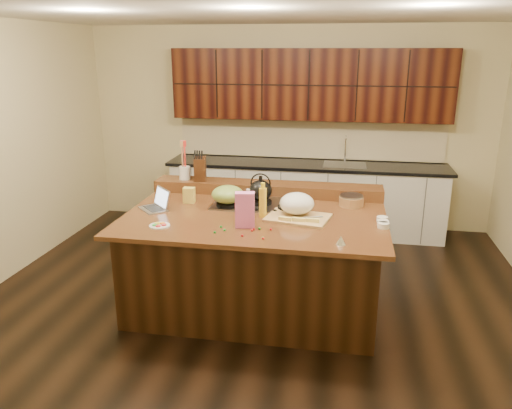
# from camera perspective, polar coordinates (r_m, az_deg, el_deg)

# --- Properties ---
(room) EXTENTS (5.52, 5.02, 2.72)m
(room) POSITION_cam_1_polar(r_m,az_deg,el_deg) (4.51, -0.11, 4.06)
(room) COLOR black
(room) RESTS_ON ground
(island) EXTENTS (2.40, 1.60, 0.92)m
(island) POSITION_cam_1_polar(r_m,az_deg,el_deg) (4.79, -0.11, -6.30)
(island) COLOR black
(island) RESTS_ON ground
(back_ledge) EXTENTS (2.40, 0.30, 0.12)m
(back_ledge) POSITION_cam_1_polar(r_m,az_deg,el_deg) (5.27, 1.25, 1.86)
(back_ledge) COLOR black
(back_ledge) RESTS_ON island
(cooktop) EXTENTS (0.92, 0.52, 0.05)m
(cooktop) POSITION_cam_1_polar(r_m,az_deg,el_deg) (4.91, 0.52, 0.14)
(cooktop) COLOR gray
(cooktop) RESTS_ON island
(back_counter) EXTENTS (3.70, 0.66, 2.40)m
(back_counter) POSITION_cam_1_polar(r_m,az_deg,el_deg) (6.71, 5.84, 5.17)
(back_counter) COLOR silver
(back_counter) RESTS_ON ground
(kettle) EXTENTS (0.24, 0.24, 0.20)m
(kettle) POSITION_cam_1_polar(r_m,az_deg,el_deg) (4.87, 0.52, 1.62)
(kettle) COLOR black
(kettle) RESTS_ON cooktop
(green_bowl) EXTENTS (0.40, 0.40, 0.17)m
(green_bowl) POSITION_cam_1_polar(r_m,az_deg,el_deg) (4.81, -3.27, 1.18)
(green_bowl) COLOR olive
(green_bowl) RESTS_ON cooktop
(laptop) EXTENTS (0.36, 0.36, 0.20)m
(laptop) POSITION_cam_1_polar(r_m,az_deg,el_deg) (4.86, -11.24, 0.09)
(laptop) COLOR #B7B7BC
(laptop) RESTS_ON island
(oil_bottle) EXTENTS (0.09, 0.09, 0.27)m
(oil_bottle) POSITION_cam_1_polar(r_m,az_deg,el_deg) (4.52, 0.79, 0.22)
(oil_bottle) COLOR gold
(oil_bottle) RESTS_ON island
(vinegar_bottle) EXTENTS (0.08, 0.08, 0.25)m
(vinegar_bottle) POSITION_cam_1_polar(r_m,az_deg,el_deg) (4.40, -0.91, -0.43)
(vinegar_bottle) COLOR silver
(vinegar_bottle) RESTS_ON island
(wooden_tray) EXTENTS (0.61, 0.50, 0.22)m
(wooden_tray) POSITION_cam_1_polar(r_m,az_deg,el_deg) (4.54, 4.72, -0.24)
(wooden_tray) COLOR tan
(wooden_tray) RESTS_ON island
(ramekin_a) EXTENTS (0.12, 0.12, 0.04)m
(ramekin_a) POSITION_cam_1_polar(r_m,az_deg,el_deg) (4.41, 14.36, -2.32)
(ramekin_a) COLOR white
(ramekin_a) RESTS_ON island
(ramekin_b) EXTENTS (0.10, 0.10, 0.04)m
(ramekin_b) POSITION_cam_1_polar(r_m,az_deg,el_deg) (4.47, 14.32, -2.07)
(ramekin_b) COLOR white
(ramekin_b) RESTS_ON island
(ramekin_c) EXTENTS (0.12, 0.12, 0.04)m
(ramekin_c) POSITION_cam_1_polar(r_m,az_deg,el_deg) (4.57, 14.24, -1.64)
(ramekin_c) COLOR white
(ramekin_c) RESTS_ON island
(strainer_bowl) EXTENTS (0.32, 0.32, 0.09)m
(strainer_bowl) POSITION_cam_1_polar(r_m,az_deg,el_deg) (4.96, 10.83, 0.37)
(strainer_bowl) COLOR #996B3F
(strainer_bowl) RESTS_ON island
(kitchen_timer) EXTENTS (0.10, 0.10, 0.07)m
(kitchen_timer) POSITION_cam_1_polar(r_m,az_deg,el_deg) (3.97, 9.67, -4.05)
(kitchen_timer) COLOR silver
(kitchen_timer) RESTS_ON island
(pink_bag) EXTENTS (0.18, 0.11, 0.31)m
(pink_bag) POSITION_cam_1_polar(r_m,az_deg,el_deg) (4.25, -1.28, -0.62)
(pink_bag) COLOR pink
(pink_bag) RESTS_ON island
(candy_plate) EXTENTS (0.23, 0.23, 0.01)m
(candy_plate) POSITION_cam_1_polar(r_m,az_deg,el_deg) (4.40, -10.97, -2.39)
(candy_plate) COLOR white
(candy_plate) RESTS_ON island
(package_box) EXTENTS (0.11, 0.08, 0.16)m
(package_box) POSITION_cam_1_polar(r_m,az_deg,el_deg) (5.00, -7.65, 1.07)
(package_box) COLOR #DCC24D
(package_box) RESTS_ON island
(utensil_crock) EXTENTS (0.13, 0.13, 0.14)m
(utensil_crock) POSITION_cam_1_polar(r_m,az_deg,el_deg) (5.45, -8.14, 3.61)
(utensil_crock) COLOR white
(utensil_crock) RESTS_ON back_ledge
(knife_block) EXTENTS (0.16, 0.22, 0.24)m
(knife_block) POSITION_cam_1_polar(r_m,az_deg,el_deg) (5.38, -6.40, 4.07)
(knife_block) COLOR black
(knife_block) RESTS_ON back_ledge
(gumdrop_0) EXTENTS (0.02, 0.02, 0.02)m
(gumdrop_0) POSITION_cam_1_polar(r_m,az_deg,el_deg) (4.22, 1.72, -2.85)
(gumdrop_0) COLOR red
(gumdrop_0) RESTS_ON island
(gumdrop_1) EXTENTS (0.02, 0.02, 0.02)m
(gumdrop_1) POSITION_cam_1_polar(r_m,az_deg,el_deg) (4.29, -4.02, -2.55)
(gumdrop_1) COLOR #198C26
(gumdrop_1) RESTS_ON island
(gumdrop_2) EXTENTS (0.02, 0.02, 0.02)m
(gumdrop_2) POSITION_cam_1_polar(r_m,az_deg,el_deg) (4.19, -0.45, -2.98)
(gumdrop_2) COLOR red
(gumdrop_2) RESTS_ON island
(gumdrop_3) EXTENTS (0.02, 0.02, 0.02)m
(gumdrop_3) POSITION_cam_1_polar(r_m,az_deg,el_deg) (4.21, -3.62, -2.93)
(gumdrop_3) COLOR #198C26
(gumdrop_3) RESTS_ON island
(gumdrop_4) EXTENTS (0.02, 0.02, 0.02)m
(gumdrop_4) POSITION_cam_1_polar(r_m,az_deg,el_deg) (4.08, -1.58, -3.57)
(gumdrop_4) COLOR red
(gumdrop_4) RESTS_ON island
(gumdrop_5) EXTENTS (0.02, 0.02, 0.02)m
(gumdrop_5) POSITION_cam_1_polar(r_m,az_deg,el_deg) (4.03, 0.80, -3.82)
(gumdrop_5) COLOR #198C26
(gumdrop_5) RESTS_ON island
(gumdrop_6) EXTENTS (0.02, 0.02, 0.02)m
(gumdrop_6) POSITION_cam_1_polar(r_m,az_deg,el_deg) (4.23, -0.24, -2.80)
(gumdrop_6) COLOR red
(gumdrop_6) RESTS_ON island
(gumdrop_7) EXTENTS (0.02, 0.02, 0.02)m
(gumdrop_7) POSITION_cam_1_polar(r_m,az_deg,el_deg) (4.17, -4.74, -3.18)
(gumdrop_7) COLOR #198C26
(gumdrop_7) RESTS_ON island
(gumdrop_8) EXTENTS (0.02, 0.02, 0.02)m
(gumdrop_8) POSITION_cam_1_polar(r_m,az_deg,el_deg) (4.02, 0.82, -3.89)
(gumdrop_8) COLOR red
(gumdrop_8) RESTS_ON island
(gumdrop_9) EXTENTS (0.02, 0.02, 0.02)m
(gumdrop_9) POSITION_cam_1_polar(r_m,az_deg,el_deg) (4.24, 0.39, -2.77)
(gumdrop_9) COLOR #198C26
(gumdrop_9) RESTS_ON island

